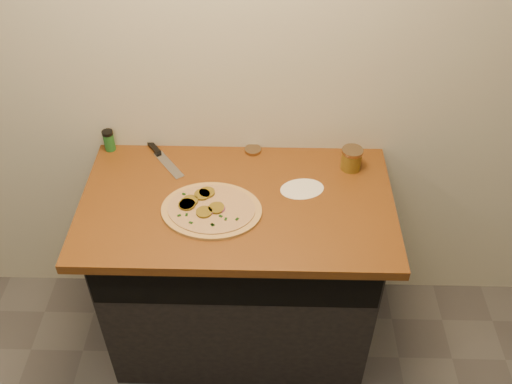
{
  "coord_description": "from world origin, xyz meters",
  "views": [
    {
      "loc": [
        0.11,
        -0.18,
        2.38
      ],
      "look_at": [
        0.07,
        1.41,
        0.95
      ],
      "focal_mm": 40.0,
      "sensor_mm": 36.0,
      "label": 1
    }
  ],
  "objects_px": {
    "pizza": "(210,209)",
    "chefs_knife": "(160,155)",
    "salsa_jar": "(351,159)",
    "spice_shaker": "(109,140)"
  },
  "relations": [
    {
      "from": "pizza",
      "to": "spice_shaker",
      "type": "relative_size",
      "value": 4.33
    },
    {
      "from": "salsa_jar",
      "to": "spice_shaker",
      "type": "xyz_separation_m",
      "value": [
        -1.0,
        0.1,
        -0.0
      ]
    },
    {
      "from": "chefs_knife",
      "to": "spice_shaker",
      "type": "height_order",
      "value": "spice_shaker"
    },
    {
      "from": "chefs_knife",
      "to": "salsa_jar",
      "type": "distance_m",
      "value": 0.79
    },
    {
      "from": "salsa_jar",
      "to": "chefs_knife",
      "type": "bearing_deg",
      "value": 175.83
    },
    {
      "from": "chefs_knife",
      "to": "salsa_jar",
      "type": "xyz_separation_m",
      "value": [
        0.79,
        -0.06,
        0.04
      ]
    },
    {
      "from": "salsa_jar",
      "to": "spice_shaker",
      "type": "height_order",
      "value": "same"
    },
    {
      "from": "spice_shaker",
      "to": "pizza",
      "type": "bearing_deg",
      "value": -38.79
    },
    {
      "from": "salsa_jar",
      "to": "spice_shaker",
      "type": "distance_m",
      "value": 1.01
    },
    {
      "from": "pizza",
      "to": "chefs_knife",
      "type": "height_order",
      "value": "pizza"
    }
  ]
}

